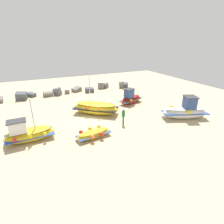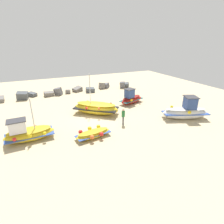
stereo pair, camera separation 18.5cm
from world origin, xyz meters
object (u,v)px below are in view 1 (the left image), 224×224
fishing_boat_2 (185,111)px  person_walking (123,116)px  fishing_boat_0 (28,133)px  fishing_boat_4 (96,108)px  fishing_boat_3 (94,134)px  fishing_boat_1 (131,98)px

fishing_boat_2 → person_walking: bearing=-170.0°
fishing_boat_0 → fishing_boat_4: size_ratio=0.79×
fishing_boat_0 → fishing_boat_2: bearing=170.2°
fishing_boat_3 → fishing_boat_1: bearing=32.3°
fishing_boat_4 → person_walking: fishing_boat_4 is taller
fishing_boat_0 → fishing_boat_3: bearing=158.2°
fishing_boat_3 → fishing_boat_2: bearing=-9.7°
person_walking → fishing_boat_0: bearing=22.4°
fishing_boat_2 → fishing_boat_4: (-8.05, 5.03, -0.09)m
fishing_boat_2 → person_walking: 6.74m
fishing_boat_4 → person_walking: (1.45, -3.69, 0.27)m
person_walking → fishing_boat_3: bearing=44.9°
fishing_boat_0 → fishing_boat_1: (12.27, 4.50, 0.01)m
fishing_boat_1 → fishing_boat_4: 5.49m
fishing_boat_3 → fishing_boat_4: bearing=59.1°
fishing_boat_4 → person_walking: 3.97m
person_walking → fishing_boat_1: bearing=-100.0°
fishing_boat_4 → fishing_boat_0: bearing=-117.1°
fishing_boat_4 → fishing_boat_3: bearing=-73.2°
fishing_boat_0 → fishing_boat_1: bearing=-162.1°
fishing_boat_1 → fishing_boat_4: fishing_boat_4 is taller
fishing_boat_4 → fishing_boat_1: bearing=54.6°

